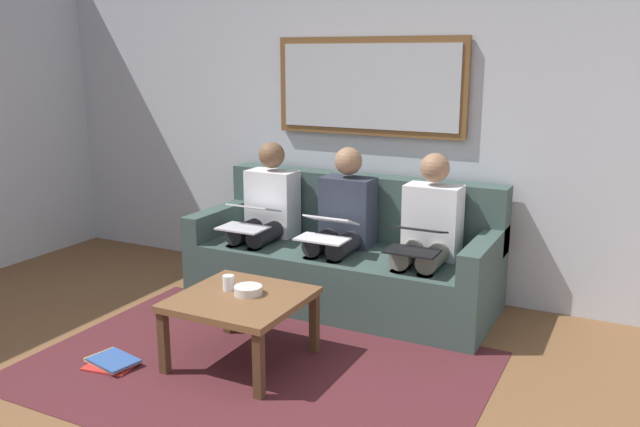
{
  "coord_description": "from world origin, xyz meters",
  "views": [
    {
      "loc": [
        -1.93,
        2.11,
        1.78
      ],
      "look_at": [
        0.0,
        -1.7,
        0.75
      ],
      "focal_mm": 37.01,
      "sensor_mm": 36.0,
      "label": 1
    }
  ],
  "objects_px": {
    "bowl": "(248,290)",
    "person_right": "(266,213)",
    "coffee_table": "(241,304)",
    "person_left": "(428,233)",
    "person_middle": "(342,222)",
    "couch": "(346,259)",
    "laptop_black": "(416,239)",
    "laptop_silver": "(249,217)",
    "laptop_white": "(327,228)",
    "cup": "(229,283)",
    "magazine_stack": "(112,362)",
    "framed_mirror": "(369,87)"
  },
  "relations": [
    {
      "from": "coffee_table",
      "to": "person_left",
      "type": "bearing_deg",
      "value": -123.22
    },
    {
      "from": "cup",
      "to": "laptop_silver",
      "type": "height_order",
      "value": "laptop_silver"
    },
    {
      "from": "laptop_black",
      "to": "person_right",
      "type": "distance_m",
      "value": 1.3
    },
    {
      "from": "person_right",
      "to": "laptop_white",
      "type": "bearing_deg",
      "value": 159.33
    },
    {
      "from": "cup",
      "to": "person_middle",
      "type": "relative_size",
      "value": 0.08
    },
    {
      "from": "person_right",
      "to": "magazine_stack",
      "type": "bearing_deg",
      "value": 85.2
    },
    {
      "from": "person_left",
      "to": "laptop_white",
      "type": "height_order",
      "value": "person_left"
    },
    {
      "from": "person_left",
      "to": "person_middle",
      "type": "xyz_separation_m",
      "value": [
        0.64,
        0.0,
        0.0
      ]
    },
    {
      "from": "coffee_table",
      "to": "couch",
      "type": "bearing_deg",
      "value": -95.27
    },
    {
      "from": "coffee_table",
      "to": "bowl",
      "type": "height_order",
      "value": "bowl"
    },
    {
      "from": "laptop_black",
      "to": "person_right",
      "type": "relative_size",
      "value": 0.31
    },
    {
      "from": "framed_mirror",
      "to": "person_left",
      "type": "bearing_deg",
      "value": 144.48
    },
    {
      "from": "framed_mirror",
      "to": "person_left",
      "type": "relative_size",
      "value": 1.32
    },
    {
      "from": "laptop_black",
      "to": "person_left",
      "type": "bearing_deg",
      "value": -90.0
    },
    {
      "from": "person_left",
      "to": "laptop_silver",
      "type": "relative_size",
      "value": 2.98
    },
    {
      "from": "laptop_silver",
      "to": "person_middle",
      "type": "bearing_deg",
      "value": -159.81
    },
    {
      "from": "framed_mirror",
      "to": "laptop_silver",
      "type": "xyz_separation_m",
      "value": [
        0.64,
        0.69,
        -0.92
      ]
    },
    {
      "from": "couch",
      "to": "person_right",
      "type": "distance_m",
      "value": 0.71
    },
    {
      "from": "couch",
      "to": "framed_mirror",
      "type": "distance_m",
      "value": 1.3
    },
    {
      "from": "person_middle",
      "to": "person_right",
      "type": "height_order",
      "value": "same"
    },
    {
      "from": "person_right",
      "to": "cup",
      "type": "bearing_deg",
      "value": 110.44
    },
    {
      "from": "framed_mirror",
      "to": "person_middle",
      "type": "relative_size",
      "value": 1.32
    },
    {
      "from": "coffee_table",
      "to": "person_left",
      "type": "height_order",
      "value": "person_left"
    },
    {
      "from": "cup",
      "to": "laptop_silver",
      "type": "relative_size",
      "value": 0.24
    },
    {
      "from": "coffee_table",
      "to": "person_middle",
      "type": "xyz_separation_m",
      "value": [
        -0.11,
        -1.15,
        0.24
      ]
    },
    {
      "from": "person_middle",
      "to": "person_right",
      "type": "relative_size",
      "value": 1.0
    },
    {
      "from": "laptop_silver",
      "to": "magazine_stack",
      "type": "xyz_separation_m",
      "value": [
        0.13,
        1.3,
        -0.61
      ]
    },
    {
      "from": "person_left",
      "to": "laptop_black",
      "type": "distance_m",
      "value": 0.25
    },
    {
      "from": "bowl",
      "to": "person_right",
      "type": "distance_m",
      "value": 1.25
    },
    {
      "from": "person_left",
      "to": "magazine_stack",
      "type": "height_order",
      "value": "person_left"
    },
    {
      "from": "laptop_silver",
      "to": "person_left",
      "type": "bearing_deg",
      "value": -169.58
    },
    {
      "from": "couch",
      "to": "person_middle",
      "type": "bearing_deg",
      "value": 90.0
    },
    {
      "from": "couch",
      "to": "bowl",
      "type": "relative_size",
      "value": 13.2
    },
    {
      "from": "bowl",
      "to": "person_right",
      "type": "bearing_deg",
      "value": -63.45
    },
    {
      "from": "person_middle",
      "to": "coffee_table",
      "type": "bearing_deg",
      "value": 84.41
    },
    {
      "from": "laptop_silver",
      "to": "bowl",
      "type": "bearing_deg",
      "value": 122.41
    },
    {
      "from": "coffee_table",
      "to": "person_left",
      "type": "distance_m",
      "value": 1.39
    },
    {
      "from": "framed_mirror",
      "to": "coffee_table",
      "type": "relative_size",
      "value": 2.1
    },
    {
      "from": "coffee_table",
      "to": "person_middle",
      "type": "height_order",
      "value": "person_middle"
    },
    {
      "from": "bowl",
      "to": "laptop_silver",
      "type": "xyz_separation_m",
      "value": [
        0.55,
        -0.87,
        0.19
      ]
    },
    {
      "from": "bowl",
      "to": "laptop_silver",
      "type": "bearing_deg",
      "value": -57.59
    },
    {
      "from": "cup",
      "to": "bowl",
      "type": "xyz_separation_m",
      "value": [
        -0.14,
        0.01,
        -0.02
      ]
    },
    {
      "from": "laptop_black",
      "to": "person_right",
      "type": "xyz_separation_m",
      "value": [
        1.28,
        -0.24,
        -0.02
      ]
    },
    {
      "from": "laptop_black",
      "to": "laptop_silver",
      "type": "xyz_separation_m",
      "value": [
        1.28,
        -0.01,
        0.0
      ]
    },
    {
      "from": "couch",
      "to": "bowl",
      "type": "distance_m",
      "value": 1.18
    },
    {
      "from": "person_right",
      "to": "couch",
      "type": "bearing_deg",
      "value": -173.87
    },
    {
      "from": "laptop_white",
      "to": "bowl",
      "type": "bearing_deg",
      "value": 84.2
    },
    {
      "from": "laptop_black",
      "to": "laptop_white",
      "type": "xyz_separation_m",
      "value": [
        0.64,
        -0.0,
        -0.01
      ]
    },
    {
      "from": "bowl",
      "to": "person_right",
      "type": "relative_size",
      "value": 0.15
    },
    {
      "from": "laptop_black",
      "to": "laptop_white",
      "type": "relative_size",
      "value": 1.0
    }
  ]
}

